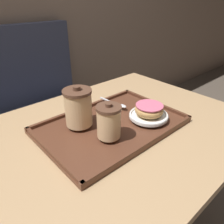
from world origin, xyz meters
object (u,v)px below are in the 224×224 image
at_px(coffee_cup_front, 109,121).
at_px(donut_chocolate_glazed, 149,109).
at_px(coffee_cup_rear, 78,107).
at_px(spoon, 119,105).

relative_size(coffee_cup_front, donut_chocolate_glazed, 1.11).
distance_m(coffee_cup_rear, donut_chocolate_glazed, 0.27).
bearing_deg(coffee_cup_rear, donut_chocolate_glazed, -31.19).
bearing_deg(coffee_cup_rear, coffee_cup_front, -77.15).
distance_m(coffee_cup_rear, spoon, 0.22).
bearing_deg(donut_chocolate_glazed, coffee_cup_rear, 148.81).
xyz_separation_m(coffee_cup_front, coffee_cup_rear, (-0.03, 0.13, 0.01)).
bearing_deg(coffee_cup_front, coffee_cup_rear, 102.85).
height_order(donut_chocolate_glazed, spoon, donut_chocolate_glazed).
height_order(coffee_cup_front, coffee_cup_rear, coffee_cup_rear).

